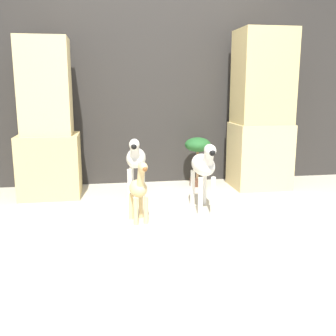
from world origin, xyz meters
TOP-DOWN VIEW (x-y plane):
  - ground_plane at (0.00, 0.00)m, footprint 14.00×14.00m
  - wall_back at (0.00, 1.44)m, footprint 6.40×0.08m
  - rock_pillar_left at (-1.12, 1.00)m, footprint 0.60×0.51m
  - rock_pillar_right at (1.12, 1.00)m, footprint 0.60×0.51m
  - zebra_right at (0.30, 0.26)m, footprint 0.19×0.54m
  - zebra_left at (-0.27, 0.70)m, footprint 0.25×0.55m
  - giraffe_figurine at (-0.30, 0.04)m, footprint 0.18×0.34m
  - potted_palm_front at (0.46, 1.15)m, footprint 0.29×0.29m

SIDE VIEW (x-z plane):
  - ground_plane at x=0.00m, z-range 0.00..0.00m
  - giraffe_figurine at x=-0.30m, z-range 0.02..0.55m
  - potted_palm_front at x=0.46m, z-range 0.13..0.67m
  - zebra_right at x=0.30m, z-range 0.09..0.72m
  - zebra_left at x=-0.27m, z-range 0.09..0.72m
  - rock_pillar_left at x=-1.12m, z-range -0.08..1.48m
  - rock_pillar_right at x=1.12m, z-range -0.02..1.66m
  - wall_back at x=0.00m, z-range 0.00..2.20m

